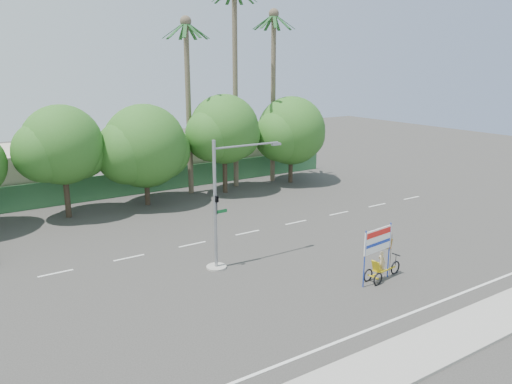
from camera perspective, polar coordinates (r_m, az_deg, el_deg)
ground at (r=25.69m, az=4.81°, el=-10.38°), size 120.00×120.00×0.00m
sidewalk_near at (r=20.98m, az=18.02°, el=-17.03°), size 50.00×2.40×0.12m
fence at (r=43.47m, az=-12.75°, el=1.13°), size 38.00×0.08×2.00m
building_left at (r=45.40m, az=-26.76°, el=1.77°), size 12.00×8.00×4.00m
building_right at (r=50.47m, az=-6.08°, el=4.17°), size 14.00×8.00×3.60m
tree_left at (r=37.50m, az=-21.33°, el=4.73°), size 6.66×5.60×8.07m
tree_center at (r=39.21m, az=-12.67°, el=4.88°), size 7.62×6.40×7.85m
tree_right at (r=42.01m, az=-3.70°, el=6.88°), size 6.90×5.80×8.36m
tree_far_right at (r=45.89m, az=3.99°, el=6.78°), size 7.38×6.20×7.94m
palm_tall at (r=43.97m, az=-2.41°, el=14.07°), size 3.73×3.79×17.45m
palm_mid at (r=46.16m, az=1.99°, el=12.77°), size 3.73×3.79×15.45m
palm_short at (r=41.89m, az=-7.80°, el=11.74°), size 3.73×3.79×14.45m
traffic_signal at (r=26.62m, az=-4.08°, el=-2.72°), size 4.72×1.10×7.00m
trike_billboard at (r=26.25m, az=14.02°, el=-7.35°), size 3.04×0.84×3.00m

